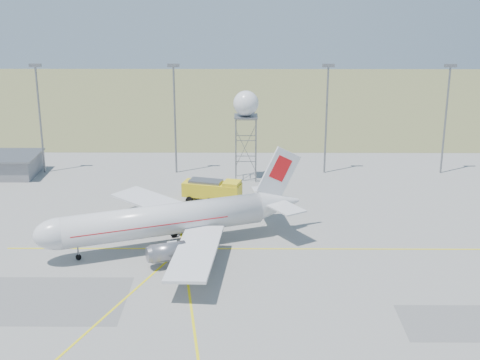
{
  "coord_description": "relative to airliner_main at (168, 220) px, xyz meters",
  "views": [
    {
      "loc": [
        2.67,
        -54.92,
        37.17
      ],
      "look_at": [
        2.18,
        40.0,
        6.8
      ],
      "focal_mm": 50.0,
      "sensor_mm": 36.0,
      "label": 1
    }
  ],
  "objects": [
    {
      "name": "mast_c",
      "position": [
        25.63,
        35.26,
        8.11
      ],
      "size": [
        2.2,
        0.5,
        20.5
      ],
      "color": "slate",
      "rests_on": "ground"
    },
    {
      "name": "radar_tower",
      "position": [
        10.75,
        31.1,
        5.22
      ],
      "size": [
        4.51,
        4.51,
        16.34
      ],
      "color": "slate",
      "rests_on": "ground"
    },
    {
      "name": "mast_a",
      "position": [
        -27.37,
        35.26,
        8.11
      ],
      "size": [
        2.2,
        0.5,
        20.5
      ],
      "color": "slate",
      "rests_on": "ground"
    },
    {
      "name": "airliner_main",
      "position": [
        0.0,
        0.0,
        0.0
      ],
      "size": [
        36.72,
        34.48,
        12.91
      ],
      "rotation": [
        0.0,
        0.0,
        3.51
      ],
      "color": "silver",
      "rests_on": "ground"
    },
    {
      "name": "mast_b",
      "position": [
        -2.37,
        35.26,
        8.11
      ],
      "size": [
        2.2,
        0.5,
        20.5
      ],
      "color": "slate",
      "rests_on": "ground"
    },
    {
      "name": "fire_truck",
      "position": [
        5.4,
        18.53,
        -2.12
      ],
      "size": [
        10.06,
        5.76,
        3.82
      ],
      "rotation": [
        0.0,
        0.0,
        -0.26
      ],
      "color": "gold",
      "rests_on": "ground"
    },
    {
      "name": "grass_strip",
      "position": [
        7.63,
        109.26,
        -3.94
      ],
      "size": [
        400.0,
        120.0,
        0.03
      ],
      "primitive_type": "cube",
      "color": "brown",
      "rests_on": "ground"
    },
    {
      "name": "mast_d",
      "position": [
        47.63,
        35.26,
        8.11
      ],
      "size": [
        2.2,
        0.5,
        20.5
      ],
      "color": "slate",
      "rests_on": "ground"
    }
  ]
}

